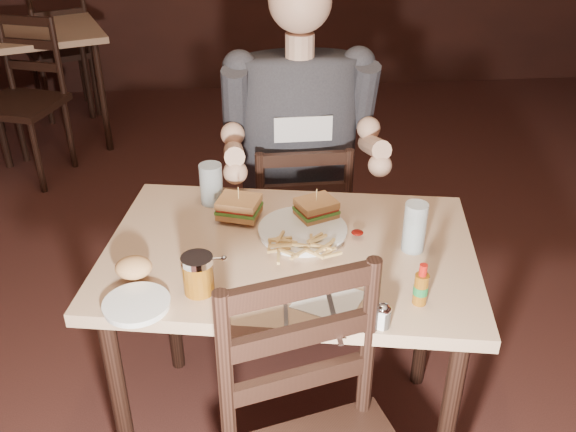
{
  "coord_description": "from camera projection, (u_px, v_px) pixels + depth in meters",
  "views": [
    {
      "loc": [
        -0.09,
        -1.77,
        1.8
      ],
      "look_at": [
        0.06,
        -0.15,
        0.85
      ],
      "focal_mm": 40.0,
      "sensor_mm": 36.0,
      "label": 1
    }
  ],
  "objects": [
    {
      "name": "ketchup_dollop",
      "position": [
        357.0,
        232.0,
        1.92
      ],
      "size": [
        0.04,
        0.04,
        0.01
      ],
      "primitive_type": "ellipsoid",
      "rotation": [
        0.0,
        0.0,
        -0.18
      ],
      "color": "maroon",
      "rests_on": "dinner_plate"
    },
    {
      "name": "fork",
      "position": [
        286.0,
        309.0,
        1.63
      ],
      "size": [
        0.02,
        0.14,
        0.0
      ],
      "primitive_type": "cube",
      "rotation": [
        0.0,
        0.0,
        -0.06
      ],
      "color": "silver",
      "rests_on": "napkin"
    },
    {
      "name": "diner",
      "position": [
        301.0,
        115.0,
        2.32
      ],
      "size": [
        0.59,
        0.47,
        1.01
      ],
      "primitive_type": null,
      "rotation": [
        0.0,
        0.0,
        0.02
      ],
      "color": "#303035",
      "rests_on": "chair_far"
    },
    {
      "name": "sandwich_left",
      "position": [
        239.0,
        201.0,
        1.99
      ],
      "size": [
        0.15,
        0.14,
        0.1
      ],
      "primitive_type": null,
      "rotation": [
        0.0,
        0.0,
        -0.34
      ],
      "color": "#BC8348",
      "rests_on": "dinner_plate"
    },
    {
      "name": "side_plate",
      "position": [
        137.0,
        305.0,
        1.64
      ],
      "size": [
        0.2,
        0.2,
        0.01
      ],
      "primitive_type": "cylinder",
      "rotation": [
        0.0,
        0.0,
        -0.18
      ],
      "color": "white",
      "rests_on": "main_table"
    },
    {
      "name": "hot_sauce",
      "position": [
        421.0,
        284.0,
        1.63
      ],
      "size": [
        0.04,
        0.04,
        0.12
      ],
      "primitive_type": null,
      "rotation": [
        0.0,
        0.0,
        -0.18
      ],
      "color": "brown",
      "rests_on": "main_table"
    },
    {
      "name": "chair_far",
      "position": [
        298.0,
        229.0,
        2.62
      ],
      "size": [
        0.4,
        0.44,
        0.86
      ],
      "primitive_type": null,
      "rotation": [
        0.0,
        0.0,
        3.16
      ],
      "color": "black",
      "rests_on": "ground"
    },
    {
      "name": "salt_shaker",
      "position": [
        382.0,
        317.0,
        1.56
      ],
      "size": [
        0.04,
        0.04,
        0.06
      ],
      "primitive_type": null,
      "rotation": [
        0.0,
        0.0,
        -0.18
      ],
      "color": "white",
      "rests_on": "main_table"
    },
    {
      "name": "bg_chair_far",
      "position": [
        60.0,
        51.0,
        4.72
      ],
      "size": [
        0.6,
        0.62,
        0.94
      ],
      "primitive_type": null,
      "rotation": [
        0.0,
        0.0,
        3.58
      ],
      "color": "black",
      "rests_on": "ground"
    },
    {
      "name": "knife",
      "position": [
        334.0,
        317.0,
        1.6
      ],
      "size": [
        0.01,
        0.21,
        0.0
      ],
      "primitive_type": "cube",
      "rotation": [
        0.0,
        0.0,
        0.01
      ],
      "color": "silver",
      "rests_on": "napkin"
    },
    {
      "name": "bg_chair_near",
      "position": [
        20.0,
        104.0,
        3.77
      ],
      "size": [
        0.57,
        0.59,
        0.94
      ],
      "primitive_type": null,
      "rotation": [
        0.0,
        0.0,
        -0.34
      ],
      "color": "black",
      "rests_on": "ground"
    },
    {
      "name": "main_table",
      "position": [
        290.0,
        274.0,
        1.93
      ],
      "size": [
        1.19,
        0.91,
        0.77
      ],
      "rotation": [
        0.0,
        0.0,
        -0.18
      ],
      "color": "tan",
      "rests_on": "ground"
    },
    {
      "name": "napkin",
      "position": [
        329.0,
        300.0,
        1.67
      ],
      "size": [
        0.21,
        0.21,
        0.0
      ],
      "primitive_type": "cube",
      "rotation": [
        0.0,
        0.0,
        -0.55
      ],
      "color": "white",
      "rests_on": "main_table"
    },
    {
      "name": "dinner_plate",
      "position": [
        303.0,
        232.0,
        1.95
      ],
      "size": [
        0.31,
        0.31,
        0.02
      ],
      "primitive_type": "cylinder",
      "rotation": [
        0.0,
        0.0,
        -0.18
      ],
      "color": "white",
      "rests_on": "main_table"
    },
    {
      "name": "bg_table",
      "position": [
        36.0,
        43.0,
        4.14
      ],
      "size": [
        1.02,
        1.02,
        0.77
      ],
      "rotation": [
        0.0,
        0.0,
        0.34
      ],
      "color": "tan",
      "rests_on": "ground"
    },
    {
      "name": "glass_right",
      "position": [
        415.0,
        227.0,
        1.84
      ],
      "size": [
        0.08,
        0.08,
        0.15
      ],
      "primitive_type": "cylinder",
      "rotation": [
        0.0,
        0.0,
        -0.18
      ],
      "color": "silver",
      "rests_on": "main_table"
    },
    {
      "name": "bread_roll",
      "position": [
        134.0,
        268.0,
        1.72
      ],
      "size": [
        0.11,
        0.1,
        0.06
      ],
      "primitive_type": "ellipsoid",
      "rotation": [
        0.0,
        0.0,
        -0.18
      ],
      "color": "tan",
      "rests_on": "side_plate"
    },
    {
      "name": "syrup_dispenser",
      "position": [
        198.0,
        275.0,
        1.67
      ],
      "size": [
        0.1,
        0.1,
        0.11
      ],
      "primitive_type": null,
      "rotation": [
        0.0,
        0.0,
        -0.18
      ],
      "color": "brown",
      "rests_on": "main_table"
    },
    {
      "name": "sandwich_right",
      "position": [
        316.0,
        203.0,
        1.98
      ],
      "size": [
        0.14,
        0.13,
        0.1
      ],
      "primitive_type": null,
      "rotation": [
        0.0,
        0.0,
        0.38
      ],
      "color": "#BC8348",
      "rests_on": "dinner_plate"
    },
    {
      "name": "room_shell",
      "position": [
        261.0,
        14.0,
        1.73
      ],
      "size": [
        7.0,
        7.0,
        7.0
      ],
      "color": "#321614",
      "rests_on": "ground"
    },
    {
      "name": "glass_left",
      "position": [
        211.0,
        184.0,
        2.09
      ],
      "size": [
        0.09,
        0.09,
        0.14
      ],
      "primitive_type": "cylinder",
      "rotation": [
        0.0,
        0.0,
        -0.18
      ],
      "color": "silver",
      "rests_on": "main_table"
    },
    {
      "name": "fries_pile",
      "position": [
        298.0,
        246.0,
        1.83
      ],
      "size": [
        0.28,
        0.22,
        0.04
      ],
      "primitive_type": null,
      "rotation": [
        0.0,
        0.0,
        -0.18
      ],
      "color": "#F1C575",
      "rests_on": "dinner_plate"
    },
    {
      "name": "pepper_shaker",
      "position": [
        384.0,
        317.0,
        1.56
      ],
      "size": [
        0.04,
        0.04,
        0.06
      ],
      "primitive_type": null,
      "rotation": [
        0.0,
        0.0,
        -0.18
      ],
      "color": "#38332D",
      "rests_on": "main_table"
    }
  ]
}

